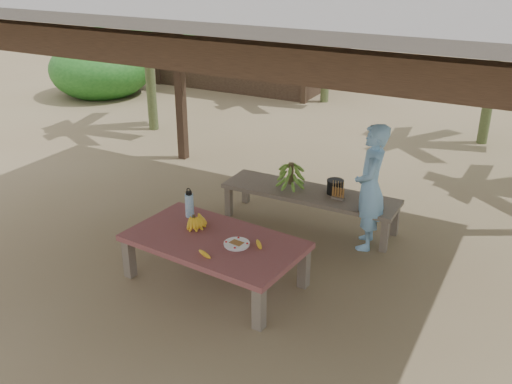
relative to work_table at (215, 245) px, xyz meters
The scene contains 15 objects.
ground 0.85m from the work_table, 63.06° to the left, with size 80.00×80.00×0.00m, color brown.
pavilion 2.45m from the work_table, 63.50° to the left, with size 6.60×5.60×2.95m.
work_table is the anchor object (origin of this frame).
bench 1.71m from the work_table, 78.81° to the left, with size 2.21×0.63×0.45m.
ripe_banana_bunch 0.39m from the work_table, 158.67° to the left, with size 0.25×0.21×0.15m, color yellow, non-canonical shape.
plate 0.29m from the work_table, ahead, with size 0.26×0.26×0.04m.
loose_banana_front 0.37m from the work_table, 72.74° to the right, with size 0.04×0.17×0.04m, color yellow.
loose_banana_side 0.49m from the work_table, ahead, with size 0.04×0.16×0.04m, color yellow.
water_flask 0.64m from the work_table, 148.33° to the left, with size 0.09×0.09×0.34m.
green_banana_stalk 1.69m from the work_table, 87.56° to the left, with size 0.31×0.31×0.35m, color #598C2D, non-canonical shape.
cooking_pot 1.89m from the work_table, 70.78° to the left, with size 0.20×0.20×0.17m, color black.
skewer_rack 1.79m from the work_table, 66.34° to the left, with size 0.18×0.08×0.24m, color #A57F47, non-canonical shape.
woman 1.91m from the work_table, 52.82° to the left, with size 0.54×0.35×1.48m, color #7AB3E7.
hut 9.62m from the work_table, 115.76° to the left, with size 4.40×3.43×2.85m.
banana_plant_n 6.62m from the work_table, 73.96° to the left, with size 1.80×1.80×2.73m.
Camera 1 is at (2.49, -4.96, 3.26)m, focal length 40.00 mm.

